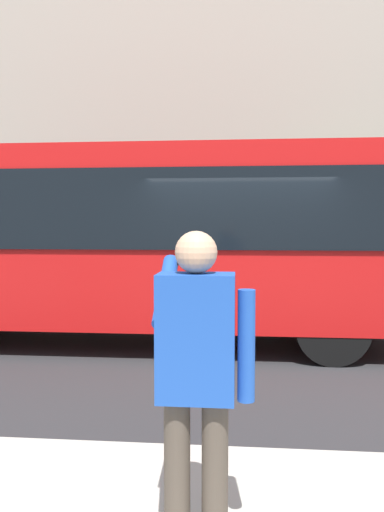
{
  "coord_description": "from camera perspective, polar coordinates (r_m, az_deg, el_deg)",
  "views": [
    {
      "loc": [
        0.01,
        7.36,
        1.88
      ],
      "look_at": [
        0.74,
        -0.45,
        1.4
      ],
      "focal_mm": 35.37,
      "sensor_mm": 36.0,
      "label": 1
    }
  ],
  "objects": [
    {
      "name": "building_facade_far",
      "position": [
        14.74,
        5.57,
        19.66
      ],
      "size": [
        28.0,
        1.55,
        12.0
      ],
      "color": "#A89E8E",
      "rests_on": "ground_plane"
    },
    {
      "name": "ground_plane",
      "position": [
        7.59,
        5.36,
        -10.85
      ],
      "size": [
        60.0,
        60.0,
        0.0
      ],
      "primitive_type": "plane",
      "color": "#2B2B2D"
    },
    {
      "name": "pedestrian_photographer",
      "position": [
        2.69,
        0.55,
        -12.41
      ],
      "size": [
        0.53,
        0.52,
        1.7
      ],
      "color": "#4C4238",
      "rests_on": "sidewalk_curb"
    },
    {
      "name": "red_bus",
      "position": [
        8.13,
        -7.19,
        2.09
      ],
      "size": [
        9.05,
        2.54,
        3.08
      ],
      "color": "red",
      "rests_on": "ground_plane"
    }
  ]
}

